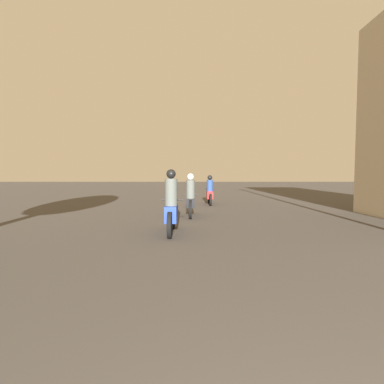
# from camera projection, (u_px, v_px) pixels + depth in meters

# --- Properties ---
(motorcycle_blue) EXTENTS (0.60, 1.94, 1.67)m
(motorcycle_blue) POSITION_uv_depth(u_px,v_px,m) (172.00, 208.00, 7.76)
(motorcycle_blue) COLOR black
(motorcycle_blue) RESTS_ON ground_plane
(motorcycle_black) EXTENTS (0.60, 2.08, 1.57)m
(motorcycle_black) POSITION_uv_depth(u_px,v_px,m) (191.00, 199.00, 10.96)
(motorcycle_black) COLOR black
(motorcycle_black) RESTS_ON ground_plane
(motorcycle_red) EXTENTS (0.60, 2.01, 1.49)m
(motorcycle_red) POSITION_uv_depth(u_px,v_px,m) (211.00, 193.00, 15.21)
(motorcycle_red) COLOR black
(motorcycle_red) RESTS_ON ground_plane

